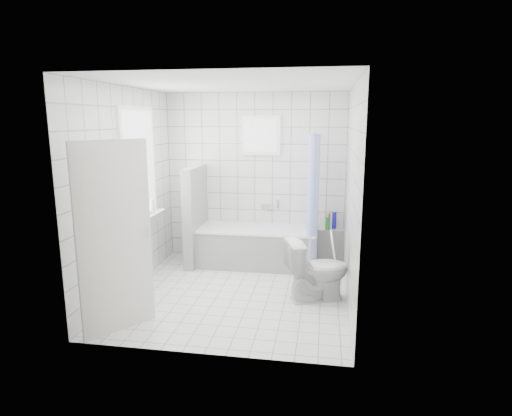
# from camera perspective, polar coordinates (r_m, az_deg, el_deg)

# --- Properties ---
(ground) EXTENTS (3.00, 3.00, 0.00)m
(ground) POSITION_cam_1_polar(r_m,az_deg,el_deg) (5.63, -2.68, -11.17)
(ground) COLOR white
(ground) RESTS_ON ground
(ceiling) EXTENTS (3.00, 3.00, 0.00)m
(ceiling) POSITION_cam_1_polar(r_m,az_deg,el_deg) (5.21, -2.96, 16.22)
(ceiling) COLOR white
(ceiling) RESTS_ON ground
(wall_back) EXTENTS (2.80, 0.02, 2.60)m
(wall_back) POSITION_cam_1_polar(r_m,az_deg,el_deg) (6.72, -0.16, 4.11)
(wall_back) COLOR white
(wall_back) RESTS_ON ground
(wall_front) EXTENTS (2.80, 0.02, 2.60)m
(wall_front) POSITION_cam_1_polar(r_m,az_deg,el_deg) (3.84, -7.45, -1.77)
(wall_front) COLOR white
(wall_front) RESTS_ON ground
(wall_left) EXTENTS (0.02, 3.00, 2.60)m
(wall_left) POSITION_cam_1_polar(r_m,az_deg,el_deg) (5.72, -16.67, 2.27)
(wall_left) COLOR white
(wall_left) RESTS_ON ground
(wall_right) EXTENTS (0.02, 3.00, 2.60)m
(wall_right) POSITION_cam_1_polar(r_m,az_deg,el_deg) (5.16, 12.58, 1.51)
(wall_right) COLOR white
(wall_right) RESTS_ON ground
(window_left) EXTENTS (0.01, 0.90, 1.40)m
(window_left) POSITION_cam_1_polar(r_m,az_deg,el_deg) (5.93, -15.20, 5.60)
(window_left) COLOR white
(window_left) RESTS_ON wall_left
(window_back) EXTENTS (0.50, 0.01, 0.50)m
(window_back) POSITION_cam_1_polar(r_m,az_deg,el_deg) (6.61, 0.64, 9.63)
(window_back) COLOR white
(window_back) RESTS_ON wall_back
(window_sill) EXTENTS (0.18, 1.02, 0.08)m
(window_sill) POSITION_cam_1_polar(r_m,az_deg,el_deg) (6.03, -14.43, -1.40)
(window_sill) COLOR white
(window_sill) RESTS_ON wall_left
(door) EXTENTS (0.51, 0.66, 2.00)m
(door) POSITION_cam_1_polar(r_m,az_deg,el_deg) (4.60, -18.29, -3.89)
(door) COLOR silver
(door) RESTS_ON ground
(bathtub) EXTENTS (1.77, 0.77, 0.58)m
(bathtub) POSITION_cam_1_polar(r_m,az_deg,el_deg) (6.56, 0.18, -5.12)
(bathtub) COLOR white
(bathtub) RESTS_ON ground
(partition_wall) EXTENTS (0.15, 0.85, 1.50)m
(partition_wall) POSITION_cam_1_polar(r_m,az_deg,el_deg) (6.61, -8.06, -0.99)
(partition_wall) COLOR white
(partition_wall) RESTS_ON ground
(tiled_ledge) EXTENTS (0.40, 0.24, 0.55)m
(tiled_ledge) POSITION_cam_1_polar(r_m,az_deg,el_deg) (6.74, 9.94, -4.99)
(tiled_ledge) COLOR white
(tiled_ledge) RESTS_ON ground
(toilet) EXTENTS (0.86, 0.68, 0.77)m
(toilet) POSITION_cam_1_polar(r_m,az_deg,el_deg) (5.35, 8.17, -8.10)
(toilet) COLOR white
(toilet) RESTS_ON ground
(curtain_rod) EXTENTS (0.02, 0.80, 0.02)m
(curtain_rod) POSITION_cam_1_polar(r_m,az_deg,el_deg) (6.18, 7.84, 9.85)
(curtain_rod) COLOR silver
(curtain_rod) RESTS_ON wall_back
(shower_curtain) EXTENTS (0.14, 0.48, 1.78)m
(shower_curtain) POSITION_cam_1_polar(r_m,az_deg,el_deg) (6.15, 7.58, 1.40)
(shower_curtain) COLOR #4E68E6
(shower_curtain) RESTS_ON curtain_rod
(tub_faucet) EXTENTS (0.18, 0.06, 0.06)m
(tub_faucet) POSITION_cam_1_polar(r_m,az_deg,el_deg) (6.73, 1.47, 0.23)
(tub_faucet) COLOR silver
(tub_faucet) RESTS_ON wall_back
(sill_bottles) EXTENTS (0.18, 0.68, 0.32)m
(sill_bottles) POSITION_cam_1_polar(r_m,az_deg,el_deg) (5.86, -14.99, -0.08)
(sill_bottles) COLOR #38ADFD
(sill_bottles) RESTS_ON window_sill
(ledge_bottles) EXTENTS (0.17, 0.16, 0.26)m
(ledge_bottles) POSITION_cam_1_polar(r_m,az_deg,el_deg) (6.62, 9.85, -1.77)
(ledge_bottles) COLOR green
(ledge_bottles) RESTS_ON tiled_ledge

